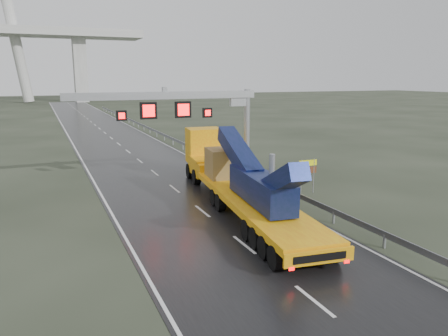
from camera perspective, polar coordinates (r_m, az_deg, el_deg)
name	(u,v)px	position (r m, az deg, el deg)	size (l,w,h in m)	color
ground	(286,279)	(18.74, 8.12, -14.15)	(400.00, 400.00, 0.00)	#262C1F
road	(119,144)	(55.66, -13.58, 3.05)	(11.00, 200.00, 0.02)	black
guardrail	(191,147)	(47.39, -4.28, 2.71)	(0.20, 140.00, 1.40)	slate
sign_gantry	(192,110)	(34.24, -4.26, 7.50)	(14.90, 1.20, 7.42)	#ADACA8
heavy_haul_truck	(231,173)	(29.12, 0.92, -0.62)	(5.35, 21.05, 4.90)	yellow
exit_sign_pair	(308,170)	(31.39, 10.87, -0.22)	(1.45, 0.08, 2.48)	#919599
striped_barrier	(254,175)	(34.60, 3.89, -0.88)	(0.68, 0.37, 1.16)	red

